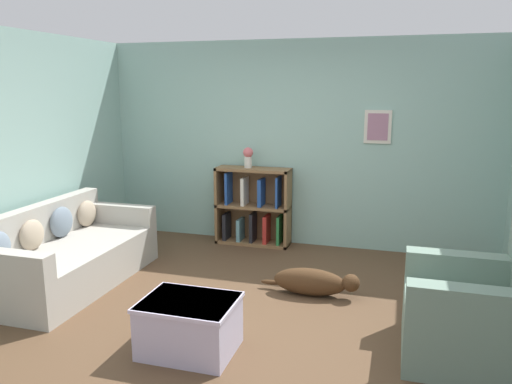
{
  "coord_description": "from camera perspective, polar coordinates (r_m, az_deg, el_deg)",
  "views": [
    {
      "loc": [
        1.3,
        -4.0,
        2.01
      ],
      "look_at": [
        0.0,
        0.4,
        1.05
      ],
      "focal_mm": 35.0,
      "sensor_mm": 36.0,
      "label": 1
    }
  ],
  "objects": [
    {
      "name": "bookshelf",
      "position": [
        6.5,
        -0.3,
        -1.84
      ],
      "size": [
        0.96,
        0.31,
        1.0
      ],
      "color": "olive",
      "rests_on": "ground_plane"
    },
    {
      "name": "couch",
      "position": [
        5.58,
        -20.84,
        -6.81
      ],
      "size": [
        0.94,
        1.96,
        0.81
      ],
      "color": "#ADA89E",
      "rests_on": "ground_plane"
    },
    {
      "name": "wall_back",
      "position": [
        6.42,
        4.71,
        5.45
      ],
      "size": [
        5.6,
        0.13,
        2.6
      ],
      "color": "#93BCB2",
      "rests_on": "ground_plane"
    },
    {
      "name": "coffee_table",
      "position": [
        4.01,
        -7.63,
        -14.74
      ],
      "size": [
        0.72,
        0.57,
        0.42
      ],
      "color": "#BCB2D1",
      "rests_on": "ground_plane"
    },
    {
      "name": "vase",
      "position": [
        6.37,
        -0.91,
        4.1
      ],
      "size": [
        0.13,
        0.13,
        0.26
      ],
      "color": "silver",
      "rests_on": "bookshelf"
    },
    {
      "name": "dog",
      "position": [
        5.02,
        6.54,
        -10.17
      ],
      "size": [
        1.0,
        0.24,
        0.27
      ],
      "color": "#472D19",
      "rests_on": "ground_plane"
    },
    {
      "name": "ground_plane",
      "position": [
        4.66,
        -1.43,
        -13.73
      ],
      "size": [
        14.0,
        14.0,
        0.0
      ],
      "primitive_type": "plane",
      "color": "brown"
    },
    {
      "name": "recliner_chair",
      "position": [
        4.17,
        24.21,
        -12.47
      ],
      "size": [
        0.96,
        0.92,
        1.06
      ],
      "color": "gray",
      "rests_on": "ground_plane"
    }
  ]
}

